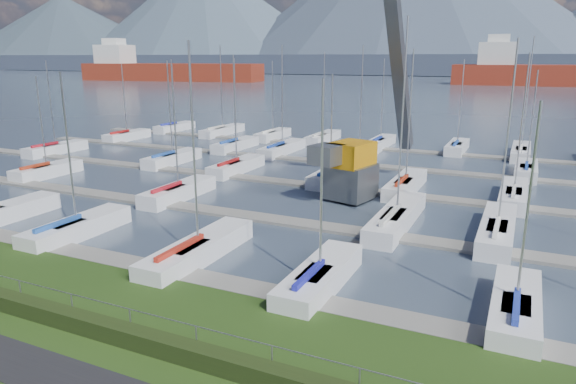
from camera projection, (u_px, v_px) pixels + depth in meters
The scene contains 9 objects.
water at pixel (505, 80), 247.20m from camera, with size 800.00×540.00×0.20m, color #3E4A5A.
hedge at pixel (145, 340), 18.72m from camera, with size 80.00×0.70×0.70m, color #223011.
fence at pixel (150, 315), 18.86m from camera, with size 0.04×0.04×80.00m, color gray.
foothill at pixel (512, 65), 306.94m from camera, with size 900.00×80.00×12.00m, color #3F495D.
mountains at pixel (534, 4), 359.00m from camera, with size 1190.00×360.00×115.00m.
docks at pixel (360, 191), 42.01m from camera, with size 90.00×41.60×0.25m.
crane at pixel (363, 126), 38.99m from camera, with size 5.06×13.43×22.35m.
cargo_ship_west at pixel (164, 72), 239.88m from camera, with size 86.62×30.91×21.50m.
sailboat_fleet at pixel (378, 118), 43.06m from camera, with size 75.32×49.84×13.29m.
Camera 1 is at (11.80, -13.35, 10.37)m, focal length 32.00 mm.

